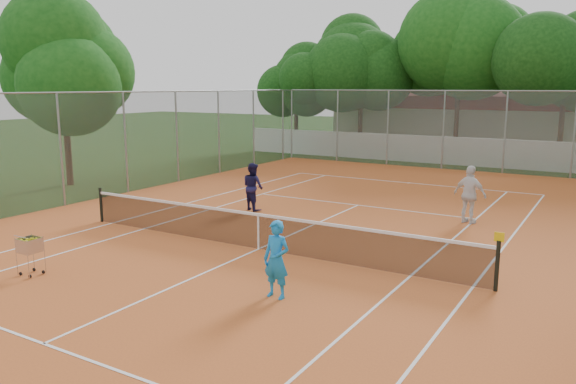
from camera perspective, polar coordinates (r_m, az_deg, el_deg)
The scene contains 12 objects.
ground at distance 14.78m, azimuth -3.00°, elevation -5.89°, with size 120.00×120.00×0.00m, color #16330E.
court_pad at distance 14.78m, azimuth -3.00°, elevation -5.85°, with size 18.00×34.00×0.02m, color #C05B25.
court_lines at distance 14.77m, azimuth -3.00°, elevation -5.80°, with size 10.98×23.78×0.01m, color white.
tennis_net at distance 14.64m, azimuth -3.02°, elevation -3.98°, with size 11.88×0.10×0.98m, color black.
perimeter_fence at distance 14.34m, azimuth -3.08°, elevation 1.79°, with size 18.00×34.00×4.00m, color slate.
boundary_wall at distance 31.94m, azimuth 16.35°, elevation 4.04°, with size 26.00×0.30×1.50m, color white.
clubhouse at distance 41.99m, azimuth 17.29°, elevation 7.47°, with size 16.40×9.00×4.40m, color beige.
tropical_trees at distance 34.67m, azimuth 18.01°, elevation 11.49°, with size 29.00×19.00×10.00m, color #0D350D.
player_near at distance 11.27m, azimuth -1.18°, elevation -6.88°, with size 0.58×0.38×1.59m, color #1985D8.
player_far_left at distance 19.21m, azimuth -3.58°, elevation 0.55°, with size 0.80×0.62×1.64m, color #191745.
player_far_right at distance 18.20m, azimuth 18.00°, elevation -0.25°, with size 1.06×0.44×1.81m, color white.
ball_hopper at distance 13.92m, azimuth -24.70°, elevation -5.83°, with size 0.45×0.45×0.94m, color #B9B9C0.
Camera 1 is at (7.91, -11.75, 4.22)m, focal length 35.00 mm.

